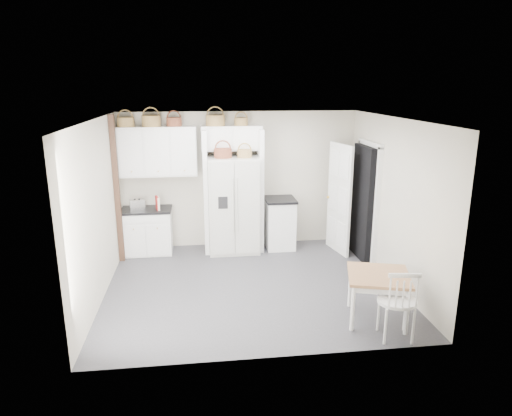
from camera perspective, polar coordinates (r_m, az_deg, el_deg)
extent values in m
plane|color=#484751|center=(7.34, -0.56, -9.62)|extent=(4.50, 4.50, 0.00)
plane|color=white|center=(6.68, -0.62, 11.06)|extent=(4.50, 4.50, 0.00)
plane|color=#B8B0A4|center=(8.84, -2.10, 3.56)|extent=(4.50, 0.00, 4.50)
plane|color=#B8B0A4|center=(7.01, -19.17, -0.39)|extent=(0.00, 4.00, 4.00)
plane|color=#B8B0A4|center=(7.49, 16.77, 0.78)|extent=(0.00, 4.00, 4.00)
cube|color=silver|center=(8.57, -2.85, 0.44)|extent=(0.93, 0.75, 1.81)
cube|color=white|center=(8.80, -13.39, -2.92)|extent=(0.88, 0.56, 0.82)
cube|color=white|center=(8.85, 2.97, -2.00)|extent=(0.53, 0.64, 0.94)
cube|color=#A47449|center=(6.43, 14.90, -10.70)|extent=(0.98, 0.98, 0.66)
cube|color=white|center=(6.01, 17.22, -11.06)|extent=(0.54, 0.50, 0.99)
cube|color=black|center=(8.68, -13.56, -0.23)|extent=(0.92, 0.60, 0.04)
cube|color=black|center=(8.72, 3.01, 1.08)|extent=(0.57, 0.68, 0.04)
cube|color=silver|center=(8.67, -14.62, 0.46)|extent=(0.30, 0.21, 0.19)
cube|color=red|center=(8.54, -12.26, 0.61)|extent=(0.08, 0.17, 0.25)
cube|color=#EDE6C7|center=(8.54, -12.13, 0.58)|extent=(0.07, 0.17, 0.24)
cylinder|color=olive|center=(8.57, -15.98, 10.29)|extent=(0.30, 0.30, 0.17)
cylinder|color=olive|center=(8.51, -12.97, 10.55)|extent=(0.33, 0.33, 0.20)
cylinder|color=#55281F|center=(8.49, -10.21, 10.55)|extent=(0.27, 0.27, 0.16)
cylinder|color=olive|center=(8.48, -5.11, 10.85)|extent=(0.34, 0.34, 0.19)
cylinder|color=olive|center=(8.51, -1.87, 10.74)|extent=(0.25, 0.25, 0.14)
cylinder|color=#55281F|center=(8.26, -4.16, 6.86)|extent=(0.32, 0.32, 0.17)
cylinder|color=olive|center=(8.29, -1.44, 6.83)|extent=(0.26, 0.26, 0.14)
cube|color=white|center=(8.56, -12.15, 6.93)|extent=(1.40, 0.34, 0.90)
cube|color=white|center=(8.53, -3.06, 8.74)|extent=(1.12, 0.34, 0.45)
cube|color=white|center=(8.54, -6.32, 2.04)|extent=(0.08, 0.60, 2.30)
cube|color=white|center=(8.62, 0.48, 2.24)|extent=(0.08, 0.60, 2.30)
cube|color=#3F2B1A|center=(8.29, -17.00, 2.12)|extent=(0.09, 0.09, 2.60)
cube|color=black|center=(8.42, 13.37, 0.64)|extent=(0.18, 0.85, 2.05)
cube|color=white|center=(8.61, 10.35, 1.12)|extent=(0.21, 0.79, 2.05)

